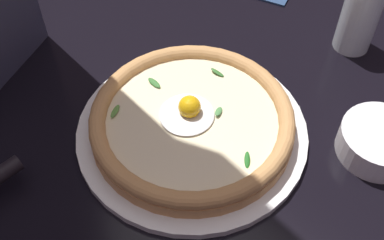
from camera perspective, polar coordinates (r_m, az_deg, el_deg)
ground_plane at (r=0.70m, az=-1.34°, el=-5.66°), size 2.40×2.40×0.03m
pizza_plate at (r=0.71m, az=0.00°, el=-1.33°), size 0.34×0.34×0.01m
pizza at (r=0.69m, az=-0.01°, el=-0.05°), size 0.29×0.29×0.06m
side_bowl at (r=0.73m, az=21.28°, el=-2.41°), size 0.11×0.11×0.04m
drinking_glass at (r=0.86m, az=19.12°, el=11.10°), size 0.06×0.06×0.13m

